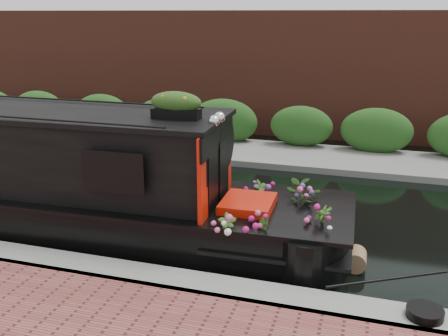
# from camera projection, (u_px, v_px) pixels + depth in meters

# --- Properties ---
(ground) EXTENTS (80.00, 80.00, 0.00)m
(ground) POSITION_uv_depth(u_px,v_px,m) (158.00, 202.00, 10.79)
(ground) COLOR black
(ground) RESTS_ON ground
(near_bank_coping) EXTENTS (40.00, 0.60, 0.50)m
(near_bank_coping) POSITION_uv_depth(u_px,v_px,m) (72.00, 276.00, 7.78)
(near_bank_coping) COLOR gray
(near_bank_coping) RESTS_ON ground
(far_bank_path) EXTENTS (40.00, 2.40, 0.34)m
(far_bank_path) POSITION_uv_depth(u_px,v_px,m) (217.00, 153.00, 14.63)
(far_bank_path) COLOR slate
(far_bank_path) RESTS_ON ground
(far_hedge) EXTENTS (40.00, 1.10, 2.80)m
(far_hedge) POSITION_uv_depth(u_px,v_px,m) (226.00, 145.00, 15.45)
(far_hedge) COLOR #224C19
(far_hedge) RESTS_ON ground
(far_brick_wall) EXTENTS (40.00, 1.00, 8.00)m
(far_brick_wall) POSITION_uv_depth(u_px,v_px,m) (243.00, 130.00, 17.37)
(far_brick_wall) COLOR brown
(far_brick_wall) RESTS_ON ground
(narrowboat) EXTENTS (12.56, 2.58, 2.95)m
(narrowboat) POSITION_uv_depth(u_px,v_px,m) (4.00, 179.00, 9.58)
(narrowboat) COLOR black
(narrowboat) RESTS_ON ground
(rope_fender) EXTENTS (0.33, 0.40, 0.33)m
(rope_fender) POSITION_uv_depth(u_px,v_px,m) (356.00, 259.00, 7.96)
(rope_fender) COLOR #8A6848
(rope_fender) RESTS_ON ground
(coiled_mooring_rope) EXTENTS (0.46, 0.46, 0.12)m
(coiled_mooring_rope) POSITION_uv_depth(u_px,v_px,m) (425.00, 313.00, 6.28)
(coiled_mooring_rope) COLOR black
(coiled_mooring_rope) RESTS_ON near_bank_coping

